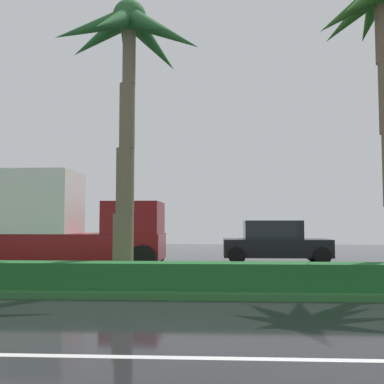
% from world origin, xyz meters
% --- Properties ---
extents(ground_plane, '(90.00, 42.00, 0.10)m').
position_xyz_m(ground_plane, '(0.00, 9.00, -0.05)').
color(ground_plane, black).
extents(near_lane_divider_stripe, '(81.00, 0.14, 0.01)m').
position_xyz_m(near_lane_divider_stripe, '(0.00, 2.00, 0.00)').
color(near_lane_divider_stripe, white).
rests_on(near_lane_divider_stripe, ground_plane).
extents(median_strip, '(85.50, 4.00, 0.15)m').
position_xyz_m(median_strip, '(0.00, 8.00, 0.07)').
color(median_strip, '#2D6B33').
rests_on(median_strip, ground_plane).
extents(median_hedge, '(76.50, 0.70, 0.60)m').
position_xyz_m(median_hedge, '(0.00, 6.60, 0.45)').
color(median_hedge, '#1E6028').
rests_on(median_hedge, median_strip).
extents(palm_tree_centre_left, '(4.01, 3.97, 7.48)m').
position_xyz_m(palm_tree_centre_left, '(-3.46, 8.06, 5.99)').
color(palm_tree_centre_left, brown).
rests_on(palm_tree_centre_left, median_strip).
extents(palm_tree_centre, '(3.60, 3.81, 8.17)m').
position_xyz_m(palm_tree_centre, '(3.31, 8.30, 6.85)').
color(palm_tree_centre, brown).
rests_on(palm_tree_centre, median_strip).
extents(box_truck_lead, '(6.40, 2.64, 3.46)m').
position_xyz_m(box_truck_lead, '(-6.27, 12.07, 1.55)').
color(box_truck_lead, maroon).
rests_on(box_truck_lead, ground_plane).
extents(car_in_traffic_leading, '(4.30, 2.02, 1.72)m').
position_xyz_m(car_in_traffic_leading, '(1.29, 15.07, 0.83)').
color(car_in_traffic_leading, black).
rests_on(car_in_traffic_leading, ground_plane).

